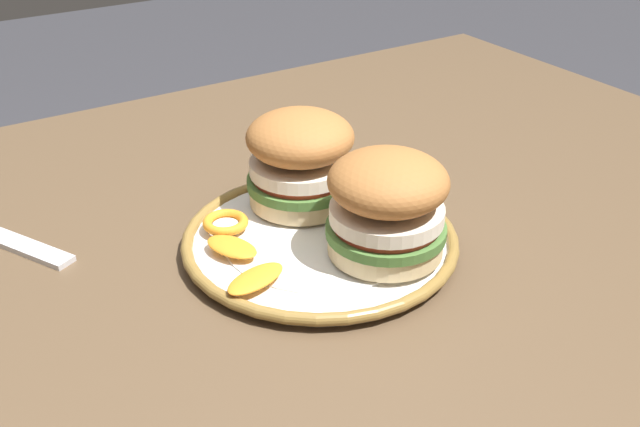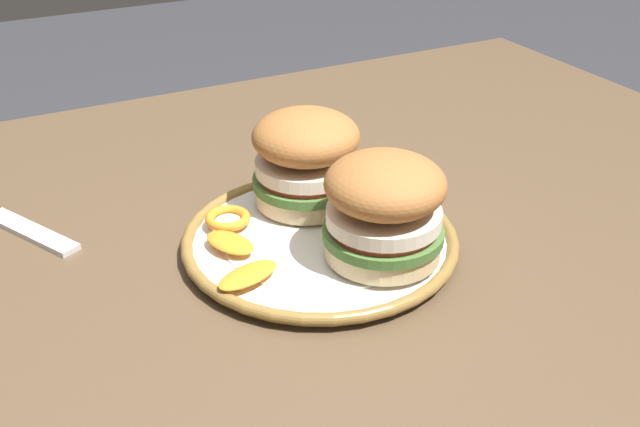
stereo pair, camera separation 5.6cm
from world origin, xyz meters
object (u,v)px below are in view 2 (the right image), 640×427
at_px(dining_table, 346,329).
at_px(dinner_plate, 320,240).
at_px(sandwich_half_left, 306,157).
at_px(sandwich_half_right, 384,207).

bearing_deg(dining_table, dinner_plate, -52.41).
bearing_deg(dining_table, sandwich_half_left, -90.01).
height_order(dinner_plate, sandwich_half_right, sandwich_half_right).
relative_size(sandwich_half_left, sandwich_half_right, 0.99).
xyz_separation_m(dinner_plate, sandwich_half_right, (-0.04, 0.06, 0.06)).
xyz_separation_m(dining_table, sandwich_half_right, (-0.02, 0.04, 0.16)).
distance_m(dining_table, sandwich_half_left, 0.18).
relative_size(dining_table, dinner_plate, 4.48).
relative_size(dining_table, sandwich_half_left, 9.85).
height_order(dining_table, dinner_plate, dinner_plate).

